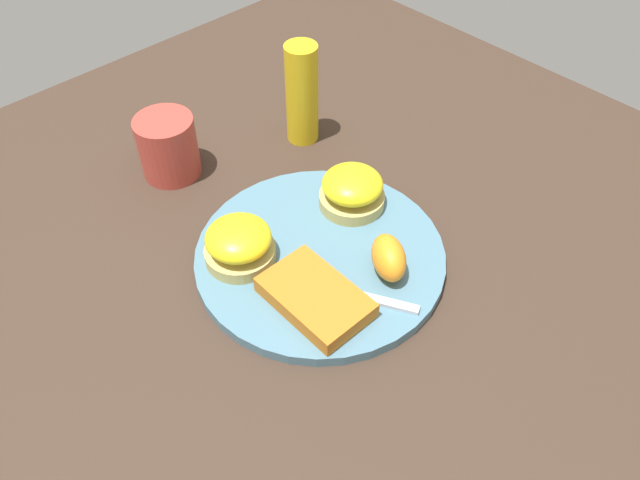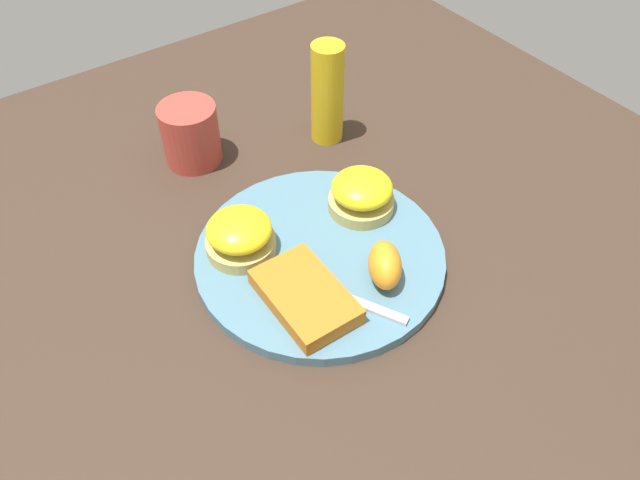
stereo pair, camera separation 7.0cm
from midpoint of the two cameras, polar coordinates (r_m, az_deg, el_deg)
ground_plane at (r=0.72m, az=2.76°, el=-2.00°), size 1.10×1.10×0.00m
plate at (r=0.72m, az=2.78°, el=-1.63°), size 0.29×0.29×0.01m
sandwich_benedict_left at (r=0.75m, az=6.49°, el=4.13°), size 0.08×0.08×0.05m
sandwich_benedict_right at (r=0.70m, az=-4.54°, el=0.31°), size 0.08×0.08×0.05m
hashbrown_patty at (r=0.66m, az=1.68°, el=-5.33°), size 0.12×0.07×0.02m
orange_wedge at (r=0.68m, az=8.90°, el=-2.43°), size 0.07×0.06×0.04m
fork at (r=0.68m, az=1.61°, el=-4.08°), size 0.19×0.11×0.00m
cup at (r=0.84m, az=-9.48°, el=9.47°), size 0.10×0.08×0.08m
condiment_bottle at (r=0.85m, az=3.08°, el=13.12°), size 0.04×0.04×0.14m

